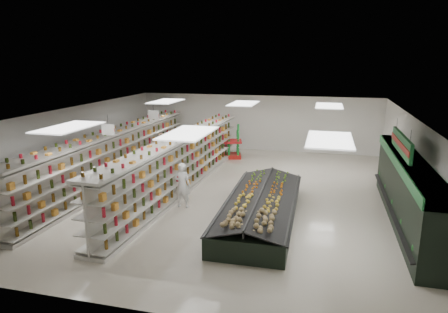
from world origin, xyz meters
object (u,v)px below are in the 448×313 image
(gondola_left, at_px, (116,159))
(produce_island, at_px, (261,206))
(gondola_center, at_px, (182,165))
(soda_endcap, at_px, (229,143))
(shopper_main, at_px, (182,185))
(shopper_background, at_px, (162,150))

(gondola_left, bearing_deg, produce_island, -19.38)
(gondola_center, height_order, produce_island, gondola_center)
(gondola_left, relative_size, soda_endcap, 7.57)
(gondola_center, relative_size, produce_island, 1.98)
(gondola_center, height_order, shopper_main, gondola_center)
(produce_island, xyz_separation_m, shopper_main, (-2.92, 0.38, 0.40))
(gondola_left, bearing_deg, soda_endcap, 56.69)
(produce_island, bearing_deg, shopper_background, 136.98)
(gondola_center, distance_m, shopper_main, 2.11)
(soda_endcap, relative_size, shopper_main, 1.04)
(shopper_main, xyz_separation_m, shopper_background, (-2.90, 5.06, 0.01))
(soda_endcap, xyz_separation_m, shopper_background, (-2.79, -2.54, 0.01))
(produce_island, distance_m, shopper_background, 7.98)
(shopper_background, bearing_deg, soda_endcap, -27.99)
(shopper_main, distance_m, shopper_background, 5.84)
(soda_endcap, distance_m, shopper_main, 7.60)
(soda_endcap, bearing_deg, gondola_left, -124.48)
(gondola_left, relative_size, produce_island, 2.02)
(gondola_left, height_order, gondola_center, gondola_left)
(gondola_left, distance_m, gondola_center, 3.11)
(produce_island, distance_m, soda_endcap, 8.55)
(gondola_center, relative_size, shopper_main, 7.69)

